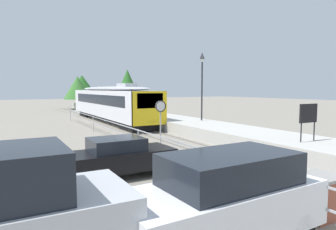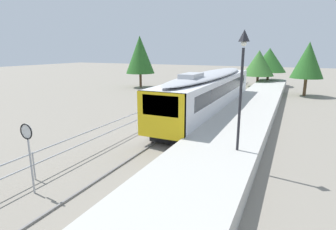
{
  "view_description": "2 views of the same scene",
  "coord_description": "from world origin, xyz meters",
  "px_view_note": "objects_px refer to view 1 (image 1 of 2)",
  "views": [
    {
      "loc": [
        -9.65,
        -2.74,
        3.41
      ],
      "look_at": [
        0.4,
        15.38,
        1.6
      ],
      "focal_mm": 32.21,
      "sensor_mm": 36.0,
      "label": 1
    },
    {
      "loc": [
        6.35,
        4.69,
        5.4
      ],
      "look_at": [
        0.0,
        18.38,
        1.8
      ],
      "focal_mm": 29.13,
      "sensor_mm": 36.0,
      "label": 2
    }
  ],
  "objects_px": {
    "brick_utility_cabinet": "(318,196)",
    "platform_notice_board": "(308,115)",
    "speed_limit_sign": "(161,113)",
    "parked_hatchback_black": "(121,156)",
    "commuter_train": "(110,101)",
    "platform_lamp_mid_platform": "(202,73)",
    "parked_suv_white": "(224,199)"
  },
  "relations": [
    {
      "from": "speed_limit_sign",
      "to": "commuter_train",
      "type": "bearing_deg",
      "value": 81.33
    },
    {
      "from": "parked_suv_white",
      "to": "parked_hatchback_black",
      "type": "height_order",
      "value": "parked_suv_white"
    },
    {
      "from": "commuter_train",
      "to": "platform_notice_board",
      "type": "distance_m",
      "value": 20.49
    },
    {
      "from": "platform_notice_board",
      "to": "brick_utility_cabinet",
      "type": "relative_size",
      "value": 1.49
    },
    {
      "from": "brick_utility_cabinet",
      "to": "platform_notice_board",
      "type": "bearing_deg",
      "value": 38.47
    },
    {
      "from": "speed_limit_sign",
      "to": "brick_utility_cabinet",
      "type": "bearing_deg",
      "value": -90.04
    },
    {
      "from": "parked_suv_white",
      "to": "platform_lamp_mid_platform",
      "type": "bearing_deg",
      "value": 56.21
    },
    {
      "from": "commuter_train",
      "to": "brick_utility_cabinet",
      "type": "height_order",
      "value": "commuter_train"
    },
    {
      "from": "brick_utility_cabinet",
      "to": "parked_suv_white",
      "type": "bearing_deg",
      "value": 179.39
    },
    {
      "from": "commuter_train",
      "to": "speed_limit_sign",
      "type": "relative_size",
      "value": 6.75
    },
    {
      "from": "platform_notice_board",
      "to": "parked_suv_white",
      "type": "bearing_deg",
      "value": -153.44
    },
    {
      "from": "platform_lamp_mid_platform",
      "to": "speed_limit_sign",
      "type": "height_order",
      "value": "platform_lamp_mid_platform"
    },
    {
      "from": "platform_notice_board",
      "to": "brick_utility_cabinet",
      "type": "xyz_separation_m",
      "value": [
        -5.49,
        -4.36,
        -1.61
      ]
    },
    {
      "from": "brick_utility_cabinet",
      "to": "parked_suv_white",
      "type": "relative_size",
      "value": 0.26
    },
    {
      "from": "commuter_train",
      "to": "brick_utility_cabinet",
      "type": "bearing_deg",
      "value": -95.53
    },
    {
      "from": "commuter_train",
      "to": "platform_lamp_mid_platform",
      "type": "xyz_separation_m",
      "value": [
        4.26,
        -9.92,
        2.48
      ]
    },
    {
      "from": "commuter_train",
      "to": "parked_suv_white",
      "type": "relative_size",
      "value": 4.06
    },
    {
      "from": "commuter_train",
      "to": "platform_lamp_mid_platform",
      "type": "height_order",
      "value": "platform_lamp_mid_platform"
    },
    {
      "from": "platform_lamp_mid_platform",
      "to": "parked_hatchback_black",
      "type": "distance_m",
      "value": 13.66
    },
    {
      "from": "commuter_train",
      "to": "parked_suv_white",
      "type": "distance_m",
      "value": 25.22
    },
    {
      "from": "speed_limit_sign",
      "to": "parked_suv_white",
      "type": "relative_size",
      "value": 0.6
    },
    {
      "from": "commuter_train",
      "to": "speed_limit_sign",
      "type": "height_order",
      "value": "commuter_train"
    },
    {
      "from": "platform_lamp_mid_platform",
      "to": "speed_limit_sign",
      "type": "xyz_separation_m",
      "value": [
        -6.63,
        -5.64,
        -2.5
      ]
    },
    {
      "from": "commuter_train",
      "to": "platform_notice_board",
      "type": "relative_size",
      "value": 10.52
    },
    {
      "from": "speed_limit_sign",
      "to": "parked_suv_white",
      "type": "distance_m",
      "value": 9.61
    },
    {
      "from": "platform_lamp_mid_platform",
      "to": "commuter_train",
      "type": "bearing_deg",
      "value": 113.22
    },
    {
      "from": "commuter_train",
      "to": "platform_notice_board",
      "type": "bearing_deg",
      "value": -81.28
    },
    {
      "from": "platform_notice_board",
      "to": "speed_limit_sign",
      "type": "distance_m",
      "value": 7.21
    },
    {
      "from": "commuter_train",
      "to": "parked_suv_white",
      "type": "height_order",
      "value": "commuter_train"
    },
    {
      "from": "platform_lamp_mid_platform",
      "to": "speed_limit_sign",
      "type": "relative_size",
      "value": 1.91
    },
    {
      "from": "commuter_train",
      "to": "platform_lamp_mid_platform",
      "type": "distance_m",
      "value": 11.08
    },
    {
      "from": "speed_limit_sign",
      "to": "parked_hatchback_black",
      "type": "height_order",
      "value": "speed_limit_sign"
    }
  ]
}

